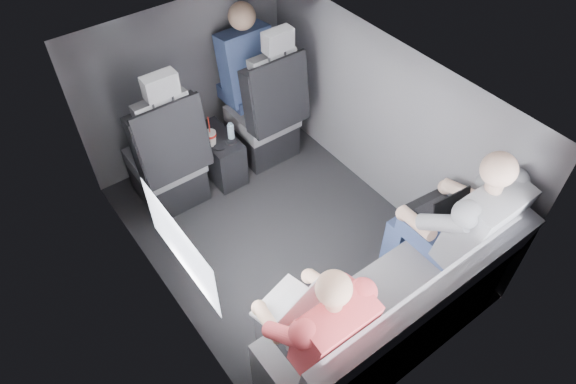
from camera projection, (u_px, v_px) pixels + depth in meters
floor at (283, 238)px, 3.85m from camera, size 2.60×2.60×0.00m
ceiling at (282, 88)px, 2.87m from camera, size 2.60×2.60×0.00m
panel_left at (158, 239)px, 2.99m from camera, size 0.02×2.60×1.35m
panel_right at (382, 123)px, 3.73m from camera, size 0.02×2.60×1.35m
panel_front at (186, 83)px, 4.08m from camera, size 1.80×0.02×1.35m
panel_back at (432, 316)px, 2.64m from camera, size 1.80×0.02×1.35m
side_window at (180, 246)px, 2.67m from camera, size 0.02×0.75×0.42m
seatbelt at (278, 87)px, 3.83m from camera, size 0.35×0.11×0.59m
front_seat_left at (168, 163)px, 3.84m from camera, size 0.52×0.58×1.26m
front_seat_right at (266, 118)px, 4.21m from camera, size 0.52×0.58×1.26m
center_console at (219, 155)px, 4.19m from camera, size 0.24×0.48×0.41m
rear_bench at (389, 319)px, 3.04m from camera, size 1.60×0.57×0.92m
soda_cup at (211, 138)px, 3.93m from camera, size 0.09×0.09×0.27m
water_bottle at (231, 132)px, 3.98m from camera, size 0.05×0.05×0.15m
laptop_white at (292, 308)px, 2.72m from camera, size 0.38×0.38×0.25m
laptop_black at (439, 208)px, 3.22m from camera, size 0.31×0.29×0.21m
passenger_rear_left at (315, 327)px, 2.66m from camera, size 0.48×0.60×1.19m
passenger_rear_right at (458, 225)px, 3.09m from camera, size 0.55×0.66×1.29m
passenger_front_right at (246, 67)px, 4.09m from camera, size 0.42×0.42×0.86m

